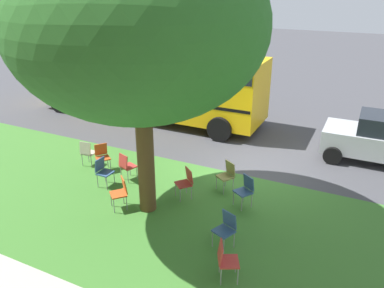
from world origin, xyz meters
The scene contains 15 objects.
ground centered at (0.00, 0.00, 0.00)m, with size 80.00×80.00×0.00m, color #424247.
grass_verge centered at (0.00, 3.20, 0.00)m, with size 48.00×6.00×0.01m, color #3D752D.
street_tree centered at (1.87, 3.15, 4.74)m, with size 5.83×5.83×6.90m.
chair_0 centered at (0.33, 1.28, 0.52)m, with size 0.57×0.58×0.88m.
chair_1 centered at (3.72, 2.65, 0.52)m, with size 0.43×0.42×0.88m.
chair_2 centered at (-0.58, 3.72, 0.52)m, with size 0.54×0.55×0.88m.
chair_3 centered at (-0.42, 1.87, 0.52)m, with size 0.57×0.58×0.88m.
chair_4 centered at (4.40, 1.82, 0.52)m, with size 0.58×0.58×0.88m.
chair_5 centered at (1.22, 2.19, 0.52)m, with size 0.59×0.59×0.88m.
chair_6 centered at (-0.95, 4.72, 0.52)m, with size 0.56×0.56×0.88m.
chair_7 centered at (3.30, 2.07, 0.52)m, with size 0.53×0.53×0.88m.
chair_8 centered at (2.53, 3.43, 0.52)m, with size 0.59×0.59×0.88m.
chair_9 centered at (5.01, 1.80, 0.52)m, with size 0.45×0.45×0.88m.
parked_car centered at (-3.67, -2.72, 0.84)m, with size 3.70×1.92×1.65m.
school_bus centered at (5.91, -3.32, 1.76)m, with size 10.40×2.80×2.88m.
Camera 1 is at (-2.99, 10.50, 5.66)m, focal length 35.49 mm.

